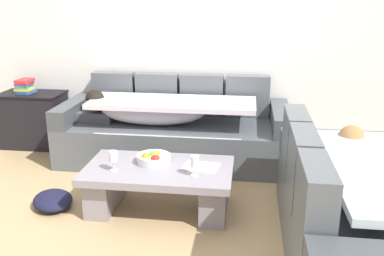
{
  "coord_description": "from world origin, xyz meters",
  "views": [
    {
      "loc": [
        0.66,
        -2.62,
        1.71
      ],
      "look_at": [
        0.17,
        1.05,
        0.55
      ],
      "focal_mm": 39.51,
      "sensor_mm": 36.0,
      "label": 1
    }
  ],
  "objects_px": {
    "couch_along_wall": "(171,130)",
    "open_magazine": "(201,167)",
    "side_cabinet": "(34,120)",
    "couch_near_window": "(354,213)",
    "book_stack_on_cabinet": "(25,86)",
    "coffee_table": "(159,183)",
    "fruit_bowl": "(153,158)",
    "wine_glass_near_right": "(195,162)",
    "crumpled_garment": "(53,200)",
    "wine_glass_near_left": "(113,157)"
  },
  "relations": [
    {
      "from": "open_magazine",
      "to": "side_cabinet",
      "type": "relative_size",
      "value": 0.39
    },
    {
      "from": "open_magazine",
      "to": "side_cabinet",
      "type": "xyz_separation_m",
      "value": [
        -2.12,
        1.31,
        -0.06
      ]
    },
    {
      "from": "fruit_bowl",
      "to": "wine_glass_near_right",
      "type": "xyz_separation_m",
      "value": [
        0.37,
        -0.22,
        0.07
      ]
    },
    {
      "from": "side_cabinet",
      "to": "book_stack_on_cabinet",
      "type": "distance_m",
      "value": 0.4
    },
    {
      "from": "coffee_table",
      "to": "side_cabinet",
      "type": "xyz_separation_m",
      "value": [
        -1.78,
        1.36,
        0.08
      ]
    },
    {
      "from": "coffee_table",
      "to": "book_stack_on_cabinet",
      "type": "height_order",
      "value": "book_stack_on_cabinet"
    },
    {
      "from": "couch_near_window",
      "to": "fruit_bowl",
      "type": "relative_size",
      "value": 6.85
    },
    {
      "from": "open_magazine",
      "to": "wine_glass_near_left",
      "type": "bearing_deg",
      "value": -157.13
    },
    {
      "from": "side_cabinet",
      "to": "couch_near_window",
      "type": "bearing_deg",
      "value": -29.86
    },
    {
      "from": "couch_along_wall",
      "to": "side_cabinet",
      "type": "relative_size",
      "value": 3.32
    },
    {
      "from": "fruit_bowl",
      "to": "wine_glass_near_left",
      "type": "relative_size",
      "value": 1.69
    },
    {
      "from": "fruit_bowl",
      "to": "side_cabinet",
      "type": "distance_m",
      "value": 2.14
    },
    {
      "from": "fruit_bowl",
      "to": "open_magazine",
      "type": "height_order",
      "value": "fruit_bowl"
    },
    {
      "from": "coffee_table",
      "to": "open_magazine",
      "type": "xyz_separation_m",
      "value": [
        0.34,
        0.04,
        0.15
      ]
    },
    {
      "from": "couch_along_wall",
      "to": "side_cabinet",
      "type": "distance_m",
      "value": 1.69
    },
    {
      "from": "couch_along_wall",
      "to": "wine_glass_near_left",
      "type": "xyz_separation_m",
      "value": [
        -0.23,
        -1.25,
        0.17
      ]
    },
    {
      "from": "open_magazine",
      "to": "coffee_table",
      "type": "bearing_deg",
      "value": -163.1
    },
    {
      "from": "couch_near_window",
      "to": "wine_glass_near_right",
      "type": "relative_size",
      "value": 11.56
    },
    {
      "from": "coffee_table",
      "to": "fruit_bowl",
      "type": "relative_size",
      "value": 4.29
    },
    {
      "from": "couch_near_window",
      "to": "open_magazine",
      "type": "height_order",
      "value": "couch_near_window"
    },
    {
      "from": "couch_near_window",
      "to": "wine_glass_near_left",
      "type": "xyz_separation_m",
      "value": [
        -1.77,
        0.37,
        0.16
      ]
    },
    {
      "from": "couch_along_wall",
      "to": "open_magazine",
      "type": "height_order",
      "value": "couch_along_wall"
    },
    {
      "from": "side_cabinet",
      "to": "book_stack_on_cabinet",
      "type": "xyz_separation_m",
      "value": [
        -0.07,
        -0.0,
        0.4
      ]
    },
    {
      "from": "fruit_bowl",
      "to": "side_cabinet",
      "type": "bearing_deg",
      "value": 143.49
    },
    {
      "from": "coffee_table",
      "to": "fruit_bowl",
      "type": "bearing_deg",
      "value": 126.11
    },
    {
      "from": "couch_along_wall",
      "to": "fruit_bowl",
      "type": "xyz_separation_m",
      "value": [
        0.05,
        -1.05,
        0.09
      ]
    },
    {
      "from": "wine_glass_near_left",
      "to": "book_stack_on_cabinet",
      "type": "height_order",
      "value": "book_stack_on_cabinet"
    },
    {
      "from": "coffee_table",
      "to": "fruit_bowl",
      "type": "height_order",
      "value": "fruit_bowl"
    },
    {
      "from": "open_magazine",
      "to": "side_cabinet",
      "type": "distance_m",
      "value": 2.5
    },
    {
      "from": "couch_along_wall",
      "to": "side_cabinet",
      "type": "xyz_separation_m",
      "value": [
        -1.67,
        0.23,
        -0.01
      ]
    },
    {
      "from": "wine_glass_near_right",
      "to": "open_magazine",
      "type": "xyz_separation_m",
      "value": [
        0.03,
        0.18,
        -0.11
      ]
    },
    {
      "from": "couch_along_wall",
      "to": "wine_glass_near_left",
      "type": "distance_m",
      "value": 1.28
    },
    {
      "from": "couch_near_window",
      "to": "fruit_bowl",
      "type": "height_order",
      "value": "couch_near_window"
    },
    {
      "from": "couch_near_window",
      "to": "wine_glass_near_left",
      "type": "bearing_deg",
      "value": 78.19
    },
    {
      "from": "side_cabinet",
      "to": "wine_glass_near_left",
      "type": "bearing_deg",
      "value": -45.58
    },
    {
      "from": "fruit_bowl",
      "to": "open_magazine",
      "type": "xyz_separation_m",
      "value": [
        0.4,
        -0.04,
        -0.04
      ]
    },
    {
      "from": "couch_near_window",
      "to": "book_stack_on_cabinet",
      "type": "relative_size",
      "value": 8.23
    },
    {
      "from": "open_magazine",
      "to": "side_cabinet",
      "type": "bearing_deg",
      "value": 157.72
    },
    {
      "from": "couch_along_wall",
      "to": "coffee_table",
      "type": "distance_m",
      "value": 1.14
    },
    {
      "from": "coffee_table",
      "to": "fruit_bowl",
      "type": "distance_m",
      "value": 0.21
    },
    {
      "from": "fruit_bowl",
      "to": "couch_along_wall",
      "type": "bearing_deg",
      "value": 92.55
    },
    {
      "from": "wine_glass_near_right",
      "to": "crumpled_garment",
      "type": "xyz_separation_m",
      "value": [
        -1.22,
        0.05,
        -0.44
      ]
    },
    {
      "from": "wine_glass_near_left",
      "to": "side_cabinet",
      "type": "relative_size",
      "value": 0.23
    },
    {
      "from": "couch_along_wall",
      "to": "wine_glass_near_right",
      "type": "relative_size",
      "value": 14.41
    },
    {
      "from": "couch_along_wall",
      "to": "open_magazine",
      "type": "xyz_separation_m",
      "value": [
        0.45,
        -1.09,
        0.06
      ]
    },
    {
      "from": "crumpled_garment",
      "to": "couch_near_window",
      "type": "bearing_deg",
      "value": -9.92
    },
    {
      "from": "fruit_bowl",
      "to": "couch_near_window",
      "type": "bearing_deg",
      "value": -20.91
    },
    {
      "from": "coffee_table",
      "to": "wine_glass_near_left",
      "type": "bearing_deg",
      "value": -160.84
    },
    {
      "from": "open_magazine",
      "to": "crumpled_garment",
      "type": "xyz_separation_m",
      "value": [
        -1.24,
        -0.12,
        -0.33
      ]
    },
    {
      "from": "fruit_bowl",
      "to": "book_stack_on_cabinet",
      "type": "distance_m",
      "value": 2.22
    }
  ]
}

